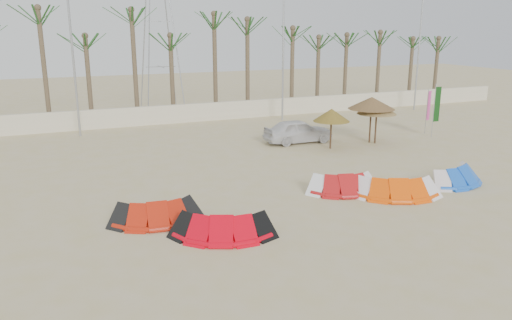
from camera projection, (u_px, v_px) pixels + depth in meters
name	position (u px, v px, depth m)	size (l,w,h in m)	color
ground	(331.00, 246.00, 15.59)	(120.00, 120.00, 0.00)	#C3B191
boundary_wall	(167.00, 114.00, 34.99)	(60.00, 0.30, 1.30)	beige
palm_line	(168.00, 29.00, 35.07)	(52.00, 4.00, 7.70)	brown
lamp_b	(72.00, 41.00, 29.64)	(1.25, 0.14, 11.00)	#A5A8AD
lamp_c	(284.00, 39.00, 34.90)	(1.25, 0.14, 11.00)	#A5A8AD
lamp_d	(420.00, 38.00, 39.42)	(1.25, 0.14, 11.00)	#A5A8AD
pylon	(163.00, 110.00, 40.87)	(3.00, 3.00, 14.00)	#A5A8AD
kite_red_left	(155.00, 209.00, 17.54)	(3.29, 1.78, 0.90)	red
kite_red_mid	(219.00, 222.00, 16.38)	(3.76, 2.59, 0.90)	red
kite_red_right	(340.00, 181.00, 20.68)	(3.29, 2.13, 0.90)	red
kite_orange	(391.00, 185.00, 20.22)	(3.89, 2.67, 0.90)	#FF4F04
kite_blue	(453.00, 173.00, 21.80)	(3.30, 2.18, 0.90)	blue
parasol_left	(332.00, 115.00, 27.50)	(2.04, 2.04, 2.26)	#4C331E
parasol_mid	(377.00, 108.00, 28.71)	(2.29, 2.29, 2.44)	#4C331E
parasol_right	(372.00, 103.00, 28.84)	(2.72, 2.72, 2.70)	#4C331E
flag_pink	(429.00, 107.00, 31.54)	(0.44, 0.17, 2.87)	#A5A8AD
flag_green	(436.00, 106.00, 30.44)	(0.45, 0.04, 3.28)	#A5A8AD
car	(298.00, 131.00, 29.26)	(1.64, 4.08, 1.39)	silver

